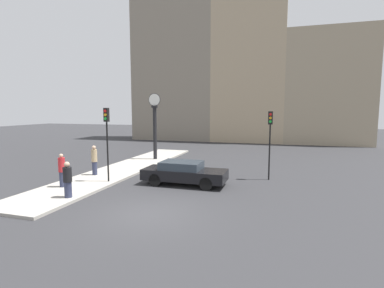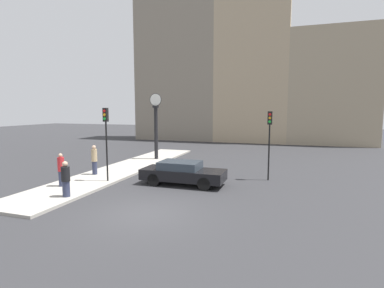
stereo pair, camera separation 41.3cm
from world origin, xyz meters
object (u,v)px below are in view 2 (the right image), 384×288
at_px(traffic_light_near, 106,129).
at_px(street_clock, 156,126).
at_px(traffic_light_far, 270,131).
at_px(pedestrian_black_jacket, 66,179).
at_px(pedestrian_tan_coat, 94,160).
at_px(pedestrian_red_top, 61,170).
at_px(sedan_car, 183,172).

distance_m(traffic_light_near, street_clock, 7.76).
xyz_separation_m(traffic_light_near, traffic_light_far, (8.58, 3.61, -0.18)).
bearing_deg(pedestrian_black_jacket, traffic_light_near, 89.35).
relative_size(traffic_light_far, pedestrian_tan_coat, 2.22).
bearing_deg(street_clock, pedestrian_black_jacket, -87.09).
bearing_deg(traffic_light_far, pedestrian_black_jacket, -141.49).
relative_size(traffic_light_near, street_clock, 0.78).
bearing_deg(pedestrian_tan_coat, street_clock, 80.11).
bearing_deg(pedestrian_black_jacket, traffic_light_far, 38.51).
distance_m(traffic_light_far, pedestrian_red_top, 11.67).
xyz_separation_m(sedan_car, pedestrian_red_top, (-5.75, -2.81, 0.33)).
bearing_deg(pedestrian_red_top, pedestrian_black_jacket, -43.02).
bearing_deg(traffic_light_near, traffic_light_far, 22.84).
bearing_deg(pedestrian_tan_coat, pedestrian_black_jacket, -69.07).
height_order(street_clock, pedestrian_tan_coat, street_clock).
bearing_deg(sedan_car, traffic_light_near, -165.98).
distance_m(street_clock, pedestrian_tan_coat, 6.87).
xyz_separation_m(pedestrian_red_top, pedestrian_tan_coat, (-0.12, 2.97, 0.04)).
height_order(street_clock, pedestrian_red_top, street_clock).
relative_size(sedan_car, street_clock, 0.87).
bearing_deg(sedan_car, pedestrian_black_jacket, -134.31).
bearing_deg(pedestrian_red_top, traffic_light_near, 47.71).
bearing_deg(traffic_light_near, pedestrian_red_top, -132.29).
height_order(sedan_car, pedestrian_black_jacket, pedestrian_black_jacket).
distance_m(sedan_car, pedestrian_black_jacket, 5.98).
bearing_deg(street_clock, pedestrian_tan_coat, -99.89).
xyz_separation_m(traffic_light_near, pedestrian_red_top, (-1.61, -1.77, -2.05)).
relative_size(sedan_car, pedestrian_red_top, 2.64).
relative_size(traffic_light_far, street_clock, 0.77).
distance_m(street_clock, pedestrian_black_jacket, 11.15).
bearing_deg(sedan_car, street_clock, 125.22).
bearing_deg(pedestrian_tan_coat, traffic_light_near, -34.65).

